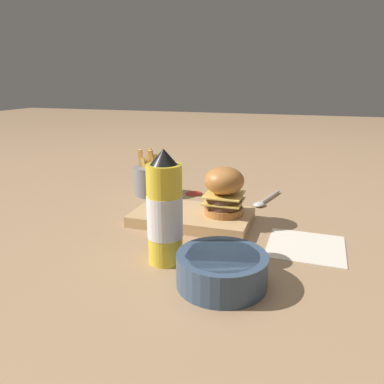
# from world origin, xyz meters

# --- Properties ---
(ground_plane) EXTENTS (6.00, 6.00, 0.00)m
(ground_plane) POSITION_xyz_m (0.00, 0.00, 0.00)
(ground_plane) COLOR #9E7A56
(serving_board) EXTENTS (0.28, 0.16, 0.03)m
(serving_board) POSITION_xyz_m (-0.01, 0.02, 0.01)
(serving_board) COLOR tan
(serving_board) RESTS_ON ground_plane
(burger) EXTENTS (0.09, 0.09, 0.11)m
(burger) POSITION_xyz_m (0.06, 0.03, 0.08)
(burger) COLOR #AD6B33
(burger) RESTS_ON serving_board
(ketchup_bottle) EXTENTS (0.07, 0.07, 0.22)m
(ketchup_bottle) POSITION_xyz_m (0.00, -0.19, 0.10)
(ketchup_bottle) COLOR yellow
(ketchup_bottle) RESTS_ON ground_plane
(fries_basket) EXTENTS (0.10, 0.10, 0.14)m
(fries_basket) POSITION_xyz_m (-0.20, 0.19, 0.05)
(fries_basket) COLOR slate
(fries_basket) RESTS_ON ground_plane
(side_bowl) EXTENTS (0.15, 0.15, 0.06)m
(side_bowl) POSITION_xyz_m (0.12, -0.24, 0.03)
(side_bowl) COLOR #384C66
(side_bowl) RESTS_ON ground_plane
(spoon) EXTENTS (0.06, 0.17, 0.01)m
(spoon) POSITION_xyz_m (0.13, 0.21, 0.01)
(spoon) COLOR silver
(spoon) RESTS_ON ground_plane
(ketchup_puddle) EXTENTS (0.05, 0.05, 0.00)m
(ketchup_puddle) POSITION_xyz_m (-0.08, 0.24, 0.00)
(ketchup_puddle) COLOR #B21E14
(ketchup_puddle) RESTS_ON ground_plane
(parchment_square) EXTENTS (0.16, 0.16, 0.00)m
(parchment_square) POSITION_xyz_m (0.25, -0.05, 0.00)
(parchment_square) COLOR beige
(parchment_square) RESTS_ON ground_plane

